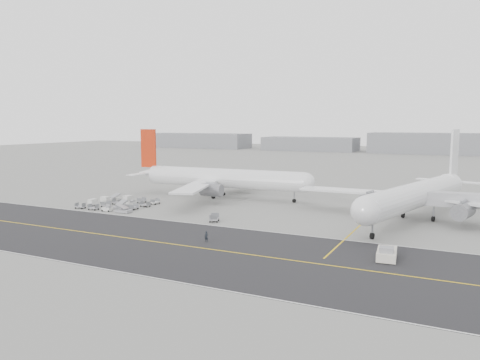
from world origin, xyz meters
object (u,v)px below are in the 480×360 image
at_px(airliner_a, 219,178).
at_px(jet_bridge, 457,201).
at_px(pushback_tug, 387,254).
at_px(ground_crew_a, 206,237).
at_px(airliner_b, 418,194).

relative_size(airliner_a, jet_bridge, 3.06).
xyz_separation_m(pushback_tug, ground_crew_a, (-29.93, -3.04, 0.06)).
xyz_separation_m(jet_bridge, ground_crew_a, (-38.60, -35.53, -3.71)).
distance_m(airliner_a, jet_bridge, 61.11).
bearing_deg(jet_bridge, pushback_tug, -110.34).
bearing_deg(airliner_a, pushback_tug, -131.03).
height_order(airliner_a, pushback_tug, airliner_a).
xyz_separation_m(airliner_a, pushback_tug, (51.75, -41.64, -4.53)).
height_order(airliner_b, jet_bridge, airliner_b).
bearing_deg(jet_bridge, airliner_a, 165.99).
xyz_separation_m(airliner_b, pushback_tug, (-1.16, -33.27, -4.60)).
distance_m(airliner_a, ground_crew_a, 49.93).
height_order(pushback_tug, ground_crew_a, pushback_tug).
xyz_separation_m(airliner_b, ground_crew_a, (-31.09, -36.31, -4.55)).
height_order(airliner_a, airliner_b, airliner_b).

